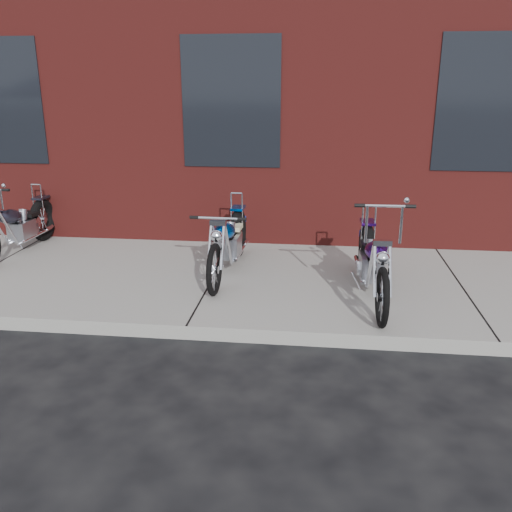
# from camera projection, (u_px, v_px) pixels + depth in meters

# --- Properties ---
(ground) EXTENTS (120.00, 120.00, 0.00)m
(ground) POSITION_uv_depth(u_px,v_px,m) (187.00, 340.00, 5.43)
(ground) COLOR black
(ground) RESTS_ON ground
(sidewalk) EXTENTS (22.00, 3.00, 0.15)m
(sidewalk) POSITION_uv_depth(u_px,v_px,m) (215.00, 281.00, 6.83)
(sidewalk) COLOR gray
(sidewalk) RESTS_ON ground
(building_brick) EXTENTS (22.00, 10.00, 8.00)m
(building_brick) POSITION_uv_depth(u_px,v_px,m) (267.00, 9.00, 11.79)
(building_brick) COLOR #5E1916
(building_brick) RESTS_ON ground
(chopper_purple) EXTENTS (0.52, 2.12, 1.19)m
(chopper_purple) POSITION_uv_depth(u_px,v_px,m) (373.00, 264.00, 6.03)
(chopper_purple) COLOR black
(chopper_purple) RESTS_ON sidewalk
(chopper_blue) EXTENTS (0.51, 2.10, 0.91)m
(chopper_blue) POSITION_uv_depth(u_px,v_px,m) (228.00, 244.00, 6.82)
(chopper_blue) COLOR black
(chopper_blue) RESTS_ON sidewalk
(chopper_third) EXTENTS (0.49, 2.03, 1.03)m
(chopper_third) POSITION_uv_depth(u_px,v_px,m) (19.00, 228.00, 7.62)
(chopper_third) COLOR black
(chopper_third) RESTS_ON sidewalk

